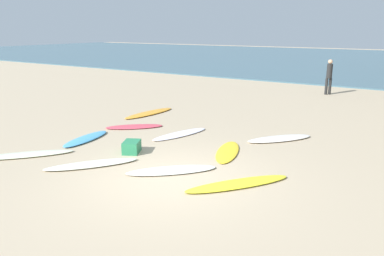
# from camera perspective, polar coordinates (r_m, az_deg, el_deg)

# --- Properties ---
(ground_plane) EXTENTS (120.00, 120.00, 0.00)m
(ground_plane) POSITION_cam_1_polar(r_m,az_deg,el_deg) (8.66, -3.40, -7.59)
(ground_plane) COLOR tan
(ocean_water) EXTENTS (120.00, 40.00, 0.08)m
(ocean_water) POSITION_cam_1_polar(r_m,az_deg,el_deg) (43.04, 26.22, 9.13)
(ocean_water) COLOR #426675
(ocean_water) RESTS_ON ground_plane
(surfboard_0) EXTENTS (1.88, 2.27, 0.08)m
(surfboard_0) POSITION_cam_1_polar(r_m,az_deg,el_deg) (8.32, 6.97, -8.40)
(surfboard_0) COLOR yellow
(surfboard_0) RESTS_ON ground_plane
(surfboard_1) EXTENTS (1.79, 2.11, 0.08)m
(surfboard_1) POSITION_cam_1_polar(r_m,az_deg,el_deg) (9.70, -15.02, -5.32)
(surfboard_1) COLOR silver
(surfboard_1) RESTS_ON ground_plane
(surfboard_2) EXTENTS (1.82, 2.04, 0.09)m
(surfboard_2) POSITION_cam_1_polar(r_m,az_deg,el_deg) (11.78, 13.14, -1.56)
(surfboard_2) COLOR white
(surfboard_2) RESTS_ON ground_plane
(surfboard_3) EXTENTS (1.08, 2.22, 0.06)m
(surfboard_3) POSITION_cam_1_polar(r_m,az_deg,el_deg) (12.00, -1.83, -0.93)
(surfboard_3) COLOR white
(surfboard_3) RESTS_ON ground_plane
(surfboard_4) EXTENTS (0.82, 1.97, 0.09)m
(surfboard_4) POSITION_cam_1_polar(r_m,az_deg,el_deg) (11.91, -15.81, -1.56)
(surfboard_4) COLOR #4DA2DE
(surfboard_4) RESTS_ON ground_plane
(surfboard_5) EXTENTS (0.87, 2.57, 0.08)m
(surfboard_5) POSITION_cam_1_polar(r_m,az_deg,el_deg) (15.00, -6.52, 2.27)
(surfboard_5) COLOR #F6A22D
(surfboard_5) RESTS_ON ground_plane
(surfboard_6) EXTENTS (1.83, 1.74, 0.07)m
(surfboard_6) POSITION_cam_1_polar(r_m,az_deg,el_deg) (13.03, -8.76, 0.21)
(surfboard_6) COLOR #D9485A
(surfboard_6) RESTS_ON ground_plane
(surfboard_7) EXTENTS (2.05, 2.23, 0.08)m
(surfboard_7) POSITION_cam_1_polar(r_m,az_deg,el_deg) (11.00, -24.15, -3.73)
(surfboard_7) COLOR #E7EECB
(surfboard_7) RESTS_ON ground_plane
(surfboard_8) EXTENTS (1.16, 2.03, 0.06)m
(surfboard_8) POSITION_cam_1_polar(r_m,az_deg,el_deg) (10.37, 5.42, -3.59)
(surfboard_8) COLOR yellow
(surfboard_8) RESTS_ON ground_plane
(surfboard_9) EXTENTS (1.95, 1.92, 0.08)m
(surfboard_9) POSITION_cam_1_polar(r_m,az_deg,el_deg) (9.01, -3.13, -6.41)
(surfboard_9) COLOR silver
(surfboard_9) RESTS_ON ground_plane
(beachgoer_near) EXTENTS (0.39, 0.39, 1.78)m
(beachgoer_near) POSITION_cam_1_polar(r_m,az_deg,el_deg) (20.44, 20.11, 7.57)
(beachgoer_near) COLOR black
(beachgoer_near) RESTS_ON ground_plane
(beach_cooler) EXTENTS (0.62, 0.67, 0.33)m
(beach_cooler) POSITION_cam_1_polar(r_m,az_deg,el_deg) (10.42, -9.15, -2.85)
(beach_cooler) COLOR #287F51
(beach_cooler) RESTS_ON ground_plane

